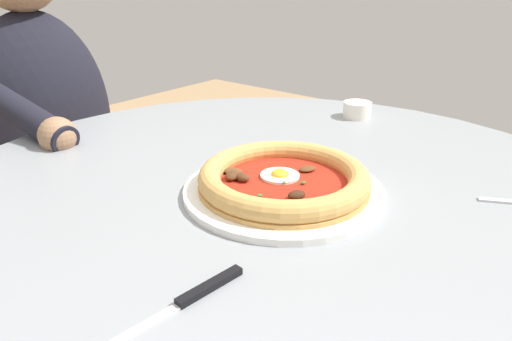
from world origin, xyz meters
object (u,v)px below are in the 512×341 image
Objects in this scene: ramekin_capers at (357,109)px; cafe_chair_diner at (36,187)px; diner_person at (59,198)px; steak_knife at (183,302)px; pizza_on_plate at (283,182)px; dining_table at (273,270)px.

cafe_chair_diner reaches higher than ramekin_capers.
diner_person is at bearing -59.34° from ramekin_capers.
ramekin_capers reaches higher than steak_knife.
pizza_on_plate is 1.34× the size of steak_knife.
pizza_on_plate is at bearing 87.61° from diner_person.
steak_knife is 0.90m from diner_person.
pizza_on_plate is at bearing 68.49° from dining_table.
pizza_on_plate is at bearing -165.25° from steak_knife.
dining_table is at bearing -111.51° from pizza_on_plate.
diner_person is (-0.29, -0.81, -0.26)m from steak_knife.
steak_knife is at bearing 18.52° from dining_table.
cafe_chair_diner is at bearing -107.54° from steak_knife.
cafe_chair_diner is at bearing -91.92° from dining_table.
diner_person is (-0.02, -0.72, -0.10)m from dining_table.
diner_person reaches higher than cafe_chair_diner.
diner_person is (-0.03, -0.74, -0.27)m from pizza_on_plate.
pizza_on_plate reaches higher than steak_knife.
pizza_on_plate is 0.92m from cafe_chair_diner.
cafe_chair_diner is at bearing -92.61° from diner_person.
cafe_chair_diner is at bearing -92.42° from pizza_on_plate.
pizza_on_plate is 0.43m from ramekin_capers.
cafe_chair_diner reaches higher than steak_knife.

